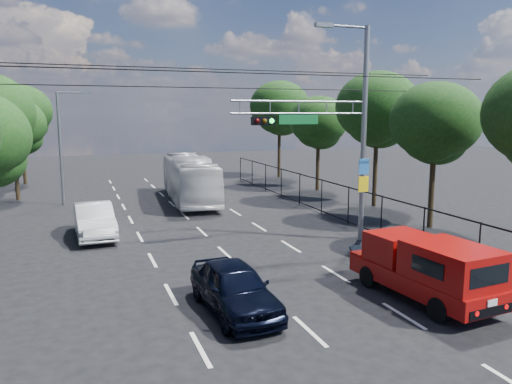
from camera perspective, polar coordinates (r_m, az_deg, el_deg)
name	(u,v)px	position (r m, az deg, el deg)	size (l,w,h in m)	color
ground	(309,331)	(13.95, 6.13, -15.53)	(120.00, 120.00, 0.00)	black
lane_markings	(193,223)	(26.62, -7.24, -3.55)	(6.12, 38.00, 0.01)	beige
signal_mast	(340,125)	(22.24, 9.59, 7.54)	(6.43, 0.39, 9.50)	slate
streetlight_left	(63,142)	(33.41, -21.20, 5.30)	(2.09, 0.22, 7.08)	slate
utility_wires	(217,77)	(21.02, -4.43, 12.98)	(22.00, 5.04, 0.74)	black
fence_right	(337,201)	(27.43, 9.27, -1.03)	(0.06, 34.03, 2.00)	black
tree_right_b	(435,127)	(26.47, 19.79, 6.96)	(4.50, 4.50, 7.31)	black
tree_right_c	(377,113)	(31.64, 13.70, 8.73)	(5.10, 5.10, 8.29)	black
tree_right_d	(319,125)	(37.51, 7.17, 7.59)	(4.32, 4.32, 7.02)	black
tree_right_e	(280,111)	(44.84, 2.71, 9.27)	(5.28, 5.28, 8.58)	black
tree_left_d	(13,129)	(36.59, -26.00, 6.50)	(4.20, 4.20, 6.83)	black
tree_left_e	(21,116)	(44.55, -25.30, 7.90)	(4.92, 4.92, 7.99)	black
red_pickup	(426,267)	(16.53, 18.83, -8.11)	(2.38, 5.44, 1.97)	black
navy_hatchback	(234,288)	(14.85, -2.48, -10.85)	(1.74, 4.34, 1.48)	black
white_bus	(190,179)	(33.16, -7.60, 1.53)	(2.48, 10.60, 2.95)	silver
white_van	(94,220)	(24.64, -17.99, -3.10)	(1.66, 4.75, 1.56)	silver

